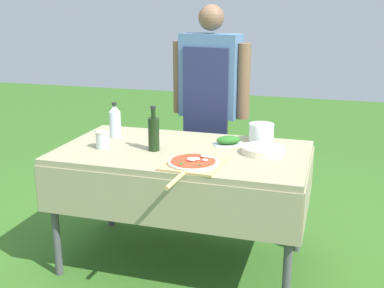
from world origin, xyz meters
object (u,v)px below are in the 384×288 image
oil_bottle (154,133)px  herb_container (229,141)px  water_bottle (115,121)px  plate_stack (263,150)px  pizza_on_peel (193,164)px  person_cook (210,97)px  prep_table (183,163)px  sauce_jar (103,141)px  mixing_tub (261,133)px

oil_bottle → herb_container: (0.40, 0.25, -0.08)m
water_bottle → oil_bottle: bearing=-31.6°
oil_bottle → plate_stack: 0.65m
pizza_on_peel → person_cook: bearing=102.3°
person_cook → pizza_on_peel: (0.17, -1.02, -0.17)m
prep_table → sauce_jar: bearing=-167.5°
pizza_on_peel → mixing_tub: size_ratio=3.42×
oil_bottle → sauce_jar: (-0.32, -0.04, -0.06)m
pizza_on_peel → mixing_tub: (0.28, 0.59, 0.04)m
prep_table → oil_bottle: (-0.16, -0.06, 0.19)m
mixing_tub → sauce_jar: mixing_tub is taller
person_cook → plate_stack: (0.50, -0.68, -0.17)m
water_bottle → person_cook: bearing=50.3°
prep_table → herb_container: herb_container is taller
person_cook → oil_bottle: size_ratio=5.92×
mixing_tub → plate_stack: size_ratio=0.62×
prep_table → person_cook: size_ratio=0.94×
herb_container → mixing_tub: bearing=34.6°
mixing_tub → herb_container: bearing=-145.4°
pizza_on_peel → oil_bottle: (-0.30, 0.22, 0.09)m
person_cook → sauce_jar: 0.97m
herb_container → sauce_jar: (-0.72, -0.29, 0.02)m
prep_table → water_bottle: 0.57m
prep_table → water_bottle: size_ratio=6.55×
water_bottle → plate_stack: water_bottle is taller
oil_bottle → prep_table: bearing=21.8°
person_cook → pizza_on_peel: size_ratio=2.97×
oil_bottle → herb_container: bearing=31.8°
herb_container → mixing_tub: 0.23m
pizza_on_peel → plate_stack: bearing=49.1°
sauce_jar → prep_table: bearing=12.5°
person_cook → mixing_tub: 0.64m
person_cook → herb_container: size_ratio=7.52×
person_cook → herb_container: 0.64m
prep_table → herb_container: size_ratio=7.08×
person_cook → mixing_tub: size_ratio=10.14×
prep_table → herb_container: bearing=37.5°
mixing_tub → plate_stack: bearing=-78.5°
mixing_tub → sauce_jar: (-0.90, -0.42, -0.01)m
person_cook → sauce_jar: person_cook is taller
pizza_on_peel → sauce_jar: 0.64m
prep_table → sauce_jar: size_ratio=14.73×
mixing_tub → sauce_jar: size_ratio=1.54×
plate_stack → herb_container: bearing=153.0°
pizza_on_peel → plate_stack: (0.33, 0.34, 0.01)m
pizza_on_peel → prep_table: bearing=120.2°
herb_container → person_cook: bearing=115.4°
person_cook → water_bottle: size_ratio=6.96×
herb_container → sauce_jar: 0.77m
prep_table → mixing_tub: mixing_tub is taller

